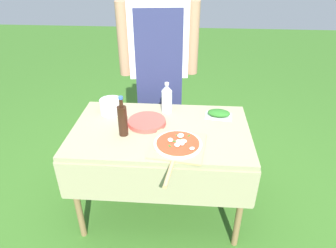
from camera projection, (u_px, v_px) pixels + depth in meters
ground_plane at (162, 207)px, 2.39m from camera, size 12.00×12.00×0.00m
prep_table at (161, 140)px, 2.06m from camera, size 1.21×0.74×0.73m
person_cook at (159, 56)px, 2.44m from camera, size 0.64×0.26×1.72m
pizza_on_peel at (178, 145)px, 1.82m from camera, size 0.36×0.56×0.06m
oil_bottle at (123, 120)px, 1.90m from camera, size 0.06×0.06×0.27m
water_bottle at (167, 98)px, 2.16m from camera, size 0.08×0.08×0.23m
herb_container at (219, 113)px, 2.14m from camera, size 0.20×0.14×0.05m
mixing_tub at (111, 106)px, 2.18m from camera, size 0.16×0.16×0.10m
plate_stack at (147, 122)px, 2.06m from camera, size 0.26×0.26×0.03m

